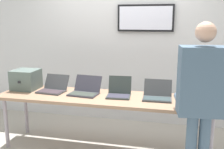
# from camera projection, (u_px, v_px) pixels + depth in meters

# --- Properties ---
(back_wall) EXTENTS (8.00, 0.11, 2.74)m
(back_wall) POSITION_uv_depth(u_px,v_px,m) (121.00, 41.00, 4.33)
(back_wall) COLOR silver
(back_wall) RESTS_ON ground
(workbench) EXTENTS (2.84, 0.70, 0.75)m
(workbench) POSITION_uv_depth(u_px,v_px,m) (104.00, 100.00, 3.40)
(workbench) COLOR #916E55
(workbench) RESTS_ON ground
(equipment_box) EXTENTS (0.34, 0.35, 0.28)m
(equipment_box) POSITION_uv_depth(u_px,v_px,m) (26.00, 79.00, 3.73)
(equipment_box) COLOR #52625D
(equipment_box) RESTS_ON workbench
(laptop_station_0) EXTENTS (0.39, 0.37, 0.21)m
(laptop_station_0) POSITION_uv_depth(u_px,v_px,m) (53.00, 88.00, 3.61)
(laptop_station_0) COLOR #3B3C3F
(laptop_station_0) RESTS_ON workbench
(laptop_station_1) EXTENTS (0.41, 0.38, 0.23)m
(laptop_station_1) POSITION_uv_depth(u_px,v_px,m) (85.00, 90.00, 3.49)
(laptop_station_1) COLOR #35333F
(laptop_station_1) RESTS_ON workbench
(laptop_station_2) EXTENTS (0.33, 0.33, 0.25)m
(laptop_station_2) POSITION_uv_depth(u_px,v_px,m) (119.00, 92.00, 3.40)
(laptop_station_2) COLOR #333C3A
(laptop_station_2) RESTS_ON workbench
(laptop_station_3) EXTENTS (0.36, 0.34, 0.22)m
(laptop_station_3) POSITION_uv_depth(u_px,v_px,m) (157.00, 95.00, 3.29)
(laptop_station_3) COLOR #363739
(laptop_station_3) RESTS_ON workbench
(laptop_station_4) EXTENTS (0.37, 0.35, 0.24)m
(laptop_station_4) POSITION_uv_depth(u_px,v_px,m) (197.00, 97.00, 3.18)
(laptop_station_4) COLOR #B1ADB8
(laptop_station_4) RESTS_ON workbench
(person) EXTENTS (0.48, 0.62, 1.72)m
(person) POSITION_uv_depth(u_px,v_px,m) (201.00, 93.00, 2.49)
(person) COLOR #465D73
(person) RESTS_ON ground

